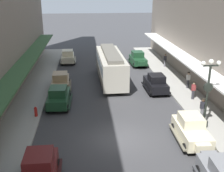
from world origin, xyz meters
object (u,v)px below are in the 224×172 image
parked_car_7 (61,81)px  parked_car_3 (68,56)px  lamp_post_with_clock (208,91)px  parked_car_5 (59,96)px  pedestrian_1 (193,90)px  parked_car_0 (138,58)px  fire_hydrant (36,111)px  parked_car_4 (156,83)px  parked_car_1 (39,171)px  streetcar (111,65)px  pedestrian_0 (165,60)px  pedestrian_2 (188,80)px  pedestrian_3 (202,108)px  parked_car_6 (191,129)px

parked_car_7 → parked_car_3: bearing=89.1°
lamp_post_with_clock → parked_car_7: bearing=139.8°
parked_car_5 → pedestrian_1: bearing=0.8°
parked_car_0 → fire_hydrant: (-11.09, -15.17, -0.38)m
parked_car_3 → parked_car_7: 10.82m
parked_car_0 → parked_car_4: bearing=-90.3°
parked_car_5 → parked_car_1: bearing=-90.7°
streetcar → pedestrian_0: (7.57, 5.05, -0.89)m
parked_car_5 → pedestrian_0: parked_car_5 is taller
parked_car_4 → lamp_post_with_clock: bearing=-77.9°
parked_car_0 → streetcar: streetcar is taller
parked_car_4 → parked_car_5: size_ratio=1.00×
streetcar → lamp_post_with_clock: lamp_post_with_clock is taller
parked_car_5 → fire_hydrant: size_ratio=5.25×
parked_car_4 → streetcar: 5.61m
parked_car_4 → pedestrian_2: (3.47, 0.37, 0.07)m
parked_car_0 → pedestrian_1: (2.83, -12.79, 0.07)m
pedestrian_2 → pedestrian_3: same height
parked_car_0 → pedestrian_1: bearing=-77.5°
parked_car_4 → streetcar: size_ratio=0.44×
fire_hydrant → pedestrian_2: size_ratio=0.49×
parked_car_0 → streetcar: bearing=-122.9°
parked_car_6 → lamp_post_with_clock: lamp_post_with_clock is taller
parked_car_1 → lamp_post_with_clock: lamp_post_with_clock is taller
parked_car_0 → pedestrian_3: parked_car_0 is taller
parked_car_6 → pedestrian_3: 3.69m
fire_hydrant → parked_car_3: bearing=84.6°
parked_car_1 → parked_car_4: bearing=54.7°
pedestrian_3 → parked_car_7: bearing=144.9°
fire_hydrant → parked_car_5: bearing=53.0°
parked_car_3 → pedestrian_0: parked_car_3 is taller
parked_car_4 → parked_car_5: 9.79m
parked_car_5 → pedestrian_1: size_ratio=2.58×
streetcar → pedestrian_3: (6.30, -10.22, -0.89)m
parked_car_5 → pedestrian_2: 13.24m
pedestrian_3 → pedestrian_2: bearing=78.8°
fire_hydrant → pedestrian_1: pedestrian_1 is taller
streetcar → fire_hydrant: 11.05m
streetcar → pedestrian_0: 9.14m
parked_car_4 → pedestrian_1: parked_car_4 is taller
pedestrian_0 → pedestrian_2: 8.26m
parked_car_4 → pedestrian_2: size_ratio=2.57×
parked_car_4 → parked_car_7: size_ratio=0.99×
fire_hydrant → parked_car_7: bearing=77.2°
lamp_post_with_clock → pedestrian_3: lamp_post_with_clock is taller
pedestrian_1 → parked_car_4: bearing=137.6°
parked_car_4 → pedestrian_3: parked_car_4 is taller
fire_hydrant → pedestrian_0: 19.84m
parked_car_4 → parked_car_5: (-9.38, -2.80, 0.00)m
streetcar → fire_hydrant: bearing=-128.5°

